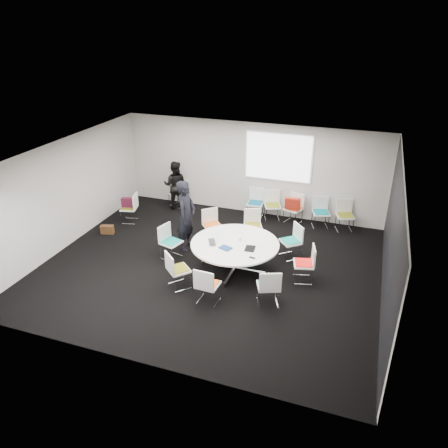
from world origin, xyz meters
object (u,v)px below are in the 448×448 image
(chair_ring_f, at_px, (178,276))
(chair_back_b, at_px, (272,211))
(chair_ring_a, at_px, (304,270))
(chair_back_d, at_px, (320,218))
(chair_back_e, at_px, (344,221))
(brown_bag, at_px, (107,229))
(chair_ring_e, at_px, (171,248))
(chair_ring_d, at_px, (212,231))
(person_back, at_px, (175,185))
(chair_ring_g, at_px, (208,292))
(chair_back_c, at_px, (293,214))
(laptop, at_px, (214,242))
(chair_ring_b, at_px, (290,247))
(chair_ring_h, at_px, (268,293))
(person_main, at_px, (186,216))
(cup, at_px, (240,239))
(chair_spare_left, at_px, (130,213))
(chair_back_a, at_px, (255,208))
(maroon_bag, at_px, (128,202))
(conference_table, at_px, (235,251))
(chair_ring_c, at_px, (253,232))
(chair_person_back, at_px, (178,198))

(chair_ring_f, relative_size, chair_back_b, 1.00)
(chair_ring_a, xyz_separation_m, chair_back_d, (-0.04, 3.00, 0.00))
(chair_back_e, distance_m, brown_bag, 6.73)
(chair_ring_e, relative_size, chair_back_e, 1.00)
(chair_ring_d, distance_m, person_back, 2.60)
(chair_ring_g, height_order, chair_back_c, same)
(chair_ring_e, xyz_separation_m, laptop, (1.23, -0.16, 0.47))
(chair_ring_b, height_order, chair_ring_h, same)
(chair_back_d, height_order, person_main, person_main)
(chair_back_c, height_order, laptop, chair_back_c)
(chair_ring_d, height_order, cup, chair_ring_d)
(chair_spare_left, bearing_deg, chair_back_a, -79.26)
(chair_ring_h, bearing_deg, maroon_bag, 129.21)
(chair_ring_a, height_order, chair_ring_d, same)
(chair_ring_b, distance_m, person_main, 2.77)
(conference_table, bearing_deg, chair_ring_b, 42.73)
(chair_ring_c, bearing_deg, chair_ring_b, 132.59)
(chair_ring_g, bearing_deg, chair_back_a, 95.87)
(chair_ring_e, distance_m, laptop, 1.32)
(chair_ring_a, distance_m, chair_ring_g, 2.34)
(chair_ring_d, relative_size, brown_bag, 2.44)
(chair_back_c, distance_m, chair_spare_left, 4.83)
(chair_back_d, xyz_separation_m, chair_person_back, (-4.52, 0.05, 0.00))
(chair_back_d, bearing_deg, chair_ring_a, 71.88)
(chair_ring_b, bearing_deg, chair_back_a, -4.90)
(person_main, xyz_separation_m, maroon_bag, (-2.26, 0.93, -0.32))
(chair_back_e, bearing_deg, chair_back_a, -19.84)
(chair_ring_h, bearing_deg, chair_ring_a, 42.52)
(chair_ring_c, bearing_deg, chair_back_b, -118.69)
(chair_ring_a, height_order, chair_spare_left, same)
(chair_back_c, xyz_separation_m, cup, (-0.74, -2.94, 0.50))
(chair_back_e, xyz_separation_m, chair_spare_left, (-6.05, -1.53, 0.00))
(chair_ring_b, height_order, chair_back_e, same)
(chair_ring_b, relative_size, chair_ring_g, 1.00)
(chair_ring_a, xyz_separation_m, chair_spare_left, (-5.41, 1.49, 0.00))
(chair_back_a, distance_m, chair_spare_left, 3.75)
(chair_spare_left, bearing_deg, chair_back_d, -88.13)
(chair_ring_d, relative_size, chair_back_c, 1.00)
(chair_ring_e, xyz_separation_m, person_main, (0.18, 0.61, 0.66))
(chair_ring_f, distance_m, chair_back_e, 5.31)
(chair_ring_g, distance_m, maroon_bag, 4.75)
(chair_ring_h, bearing_deg, chair_ring_g, 174.45)
(chair_spare_left, height_order, laptop, chair_spare_left)
(chair_ring_g, xyz_separation_m, chair_back_e, (2.41, 4.55, 0.00))
(chair_ring_b, xyz_separation_m, chair_ring_g, (-1.27, -2.51, 0.00))
(chair_back_b, bearing_deg, chair_ring_g, 65.25)
(chair_ring_h, relative_size, chair_person_back, 1.00)
(chair_back_c, bearing_deg, person_main, 65.66)
(conference_table, relative_size, chair_ring_f, 2.37)
(chair_back_a, relative_size, chair_back_b, 1.00)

